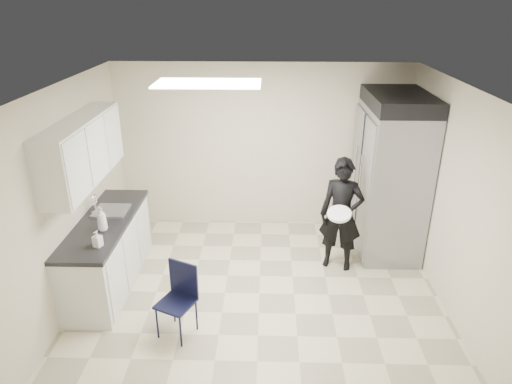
{
  "coord_description": "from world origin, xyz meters",
  "views": [
    {
      "loc": [
        0.09,
        -4.8,
        3.5
      ],
      "look_at": [
        -0.05,
        0.2,
        1.32
      ],
      "focal_mm": 32.0,
      "sensor_mm": 36.0,
      "label": 1
    }
  ],
  "objects_px": {
    "lower_counter": "(108,254)",
    "man_tuxedo": "(341,215)",
    "folding_chair": "(176,303)",
    "commercial_fridge": "(389,181)"
  },
  "relations": [
    {
      "from": "folding_chair",
      "to": "lower_counter",
      "type": "bearing_deg",
      "value": 162.15
    },
    {
      "from": "lower_counter",
      "to": "folding_chair",
      "type": "xyz_separation_m",
      "value": [
        1.05,
        -0.97,
        -0.02
      ]
    },
    {
      "from": "lower_counter",
      "to": "man_tuxedo",
      "type": "relative_size",
      "value": 1.2
    },
    {
      "from": "folding_chair",
      "to": "man_tuxedo",
      "type": "xyz_separation_m",
      "value": [
        1.98,
        1.46,
        0.38
      ]
    },
    {
      "from": "lower_counter",
      "to": "folding_chair",
      "type": "distance_m",
      "value": 1.43
    },
    {
      "from": "commercial_fridge",
      "to": "folding_chair",
      "type": "relative_size",
      "value": 2.58
    },
    {
      "from": "lower_counter",
      "to": "folding_chair",
      "type": "relative_size",
      "value": 2.33
    },
    {
      "from": "lower_counter",
      "to": "man_tuxedo",
      "type": "height_order",
      "value": "man_tuxedo"
    },
    {
      "from": "commercial_fridge",
      "to": "man_tuxedo",
      "type": "height_order",
      "value": "commercial_fridge"
    },
    {
      "from": "lower_counter",
      "to": "man_tuxedo",
      "type": "distance_m",
      "value": 3.09
    }
  ]
}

